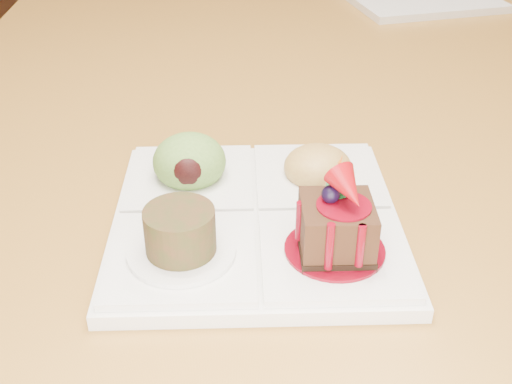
{
  "coord_description": "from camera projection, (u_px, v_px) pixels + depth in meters",
  "views": [
    {
      "loc": [
        -0.14,
        -1.05,
        1.06
      ],
      "look_at": [
        -0.12,
        -0.62,
        0.79
      ],
      "focal_mm": 45.0,
      "sensor_mm": 36.0,
      "label": 1
    }
  ],
  "objects": [
    {
      "name": "ground",
      "position": [
        297.0,
        336.0,
        1.46
      ],
      "size": [
        6.0,
        6.0,
        0.0
      ],
      "primitive_type": "plane",
      "color": "brown"
    },
    {
      "name": "dining_table",
      "position": [
        311.0,
        47.0,
        1.1
      ],
      "size": [
        1.0,
        1.8,
        0.75
      ],
      "color": "olive",
      "rests_on": "ground"
    },
    {
      "name": "sampler_plate",
      "position": [
        254.0,
        207.0,
        0.52
      ],
      "size": [
        0.24,
        0.24,
        0.09
      ],
      "rotation": [
        0.0,
        0.0,
        -0.02
      ],
      "color": "silver",
      "rests_on": "dining_table"
    }
  ]
}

